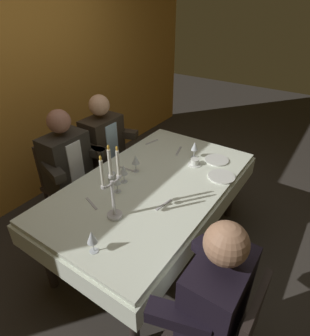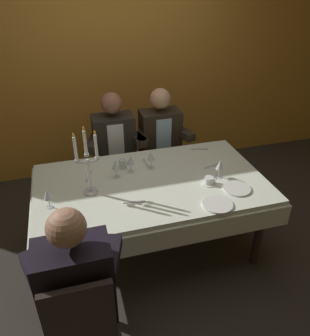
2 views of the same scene
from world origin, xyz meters
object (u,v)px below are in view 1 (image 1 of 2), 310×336
object	(u,v)px
dining_table	(152,194)
seated_diner_2	(103,141)
dinner_plate_0	(221,177)
dinner_plate_1	(217,160)
candelabra	(112,190)
coffee_cup_0	(195,162)
wine_glass_0	(117,180)
wine_glass_3	(92,237)
seated_diner_0	(217,299)
water_tumbler_0	(112,178)
seated_diner_1	(66,161)
wine_glass_4	(123,170)
wine_glass_1	(195,146)
wine_glass_2	(136,160)

from	to	relation	value
dining_table	seated_diner_2	xyz separation A→B (m)	(0.34, 0.89, 0.11)
dinner_plate_0	dinner_plate_1	bearing A→B (deg)	32.23
candelabra	coffee_cup_0	size ratio (longest dim) A/B	4.30
dinner_plate_0	seated_diner_2	size ratio (longest dim) A/B	0.19
wine_glass_0	wine_glass_3	size ratio (longest dim) A/B	1.00
wine_glass_0	seated_diner_0	distance (m)	1.13
wine_glass_3	water_tumbler_0	xyz separation A→B (m)	(0.63, 0.41, -0.07)
seated_diner_1	dinner_plate_0	bearing A→B (deg)	-67.34
wine_glass_4	water_tumbler_0	size ratio (longest dim) A/B	1.90
seated_diner_1	seated_diner_2	bearing A→B (deg)	0.00
dining_table	coffee_cup_0	distance (m)	0.50
candelabra	wine_glass_1	size ratio (longest dim) A/B	3.46
candelabra	wine_glass_0	xyz separation A→B (m)	(0.24, 0.18, -0.12)
wine_glass_1	water_tumbler_0	size ratio (longest dim) A/B	1.90
wine_glass_1	dining_table	bearing A→B (deg)	171.28
wine_glass_0	wine_glass_3	distance (m)	0.62
wine_glass_0	wine_glass_3	xyz separation A→B (m)	(-0.55, -0.28, 0.00)
wine_glass_2	wine_glass_4	size ratio (longest dim) A/B	1.00
dinner_plate_1	seated_diner_0	world-z (taller)	seated_diner_0
wine_glass_0	wine_glass_4	world-z (taller)	same
dining_table	wine_glass_3	world-z (taller)	wine_glass_3
wine_glass_4	wine_glass_1	bearing A→B (deg)	-22.19
wine_glass_4	wine_glass_0	bearing A→B (deg)	-161.72
wine_glass_0	wine_glass_1	distance (m)	0.87
wine_glass_1	seated_diner_0	size ratio (longest dim) A/B	0.13
wine_glass_2	wine_glass_4	bearing A→B (deg)	-174.18
dining_table	dinner_plate_0	world-z (taller)	dinner_plate_0
seated_diner_2	coffee_cup_0	bearing A→B (deg)	-83.89
water_tumbler_0	seated_diner_0	world-z (taller)	seated_diner_0
wine_glass_4	seated_diner_2	distance (m)	0.84
candelabra	wine_glass_3	xyz separation A→B (m)	(-0.32, -0.11, -0.11)
wine_glass_3	wine_glass_4	size ratio (longest dim) A/B	1.00
wine_glass_4	water_tumbler_0	distance (m)	0.12
wine_glass_1	seated_diner_0	bearing A→B (deg)	-147.58
wine_glass_1	wine_glass_4	size ratio (longest dim) A/B	1.00
wine_glass_2	coffee_cup_0	xyz separation A→B (m)	(0.39, -0.38, -0.09)
candelabra	dinner_plate_0	bearing A→B (deg)	-25.41
wine_glass_1	wine_glass_4	xyz separation A→B (m)	(-0.70, 0.29, 0.00)
wine_glass_3	dinner_plate_0	bearing A→B (deg)	-14.73
candelabra	seated_diner_1	distance (m)	1.00
wine_glass_2	water_tumbler_0	xyz separation A→B (m)	(-0.24, 0.06, -0.07)
wine_glass_1	wine_glass_4	distance (m)	0.76
coffee_cup_0	seated_diner_1	xyz separation A→B (m)	(-0.61, 1.05, -0.03)
seated_diner_0	seated_diner_2	bearing A→B (deg)	60.01
candelabra	seated_diner_1	world-z (taller)	candelabra
dining_table	wine_glass_1	bearing A→B (deg)	-8.72
candelabra	water_tumbler_0	size ratio (longest dim) A/B	6.57
dinner_plate_1	coffee_cup_0	xyz separation A→B (m)	(-0.18, 0.14, 0.02)
dinner_plate_0	dinner_plate_1	size ratio (longest dim) A/B	1.03
coffee_cup_0	dining_table	bearing A→B (deg)	160.57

